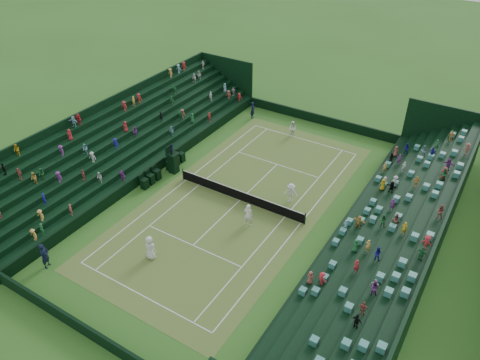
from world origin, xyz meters
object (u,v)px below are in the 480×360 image
Objects in this scene: player_near_west at (150,248)px; player_far_east at (291,193)px; tennis_net at (240,195)px; player_far_west at (292,129)px; player_near_east at (248,215)px; umpire_chair at (173,160)px.

player_near_west reaches higher than player_far_east.
player_far_west is at bearing 96.13° from tennis_net.
tennis_net is at bearing -58.06° from player_near_east.
player_near_west reaches higher than player_far_west.
player_far_east reaches higher than tennis_net.
tennis_net is 4.10m from player_far_east.
tennis_net is 7.26m from umpire_chair.
umpire_chair is at bearing -101.38° from player_far_west.
player_far_east is at bearing -119.08° from player_near_east.
player_far_west is at bearing 97.43° from player_far_east.
tennis_net is 4.10× the size of umpire_chair.
player_near_east is at bearing -126.27° from player_far_east.
player_near_east is 1.20× the size of player_far_west.
tennis_net is 3.17m from player_near_east.
player_far_east is (1.39, 4.33, -0.10)m from player_near_east.
tennis_net is at bearing -3.84° from umpire_chair.
umpire_chair is at bearing -58.62° from player_near_west.
tennis_net is at bearing -99.78° from player_near_west.
player_near_west is 0.99× the size of player_near_east.
tennis_net is 12.04m from player_far_west.
player_far_west is 11.04m from player_far_east.
player_far_west is at bearing -87.75° from player_near_east.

